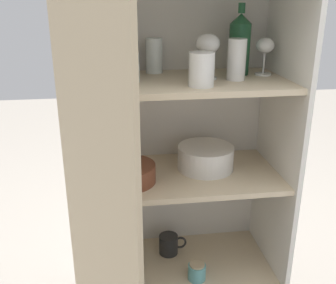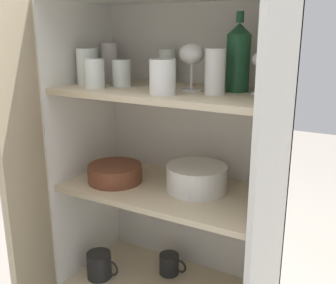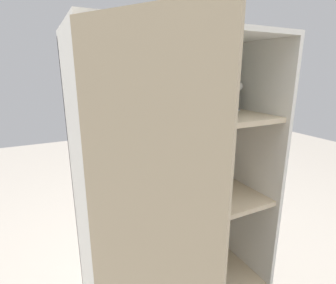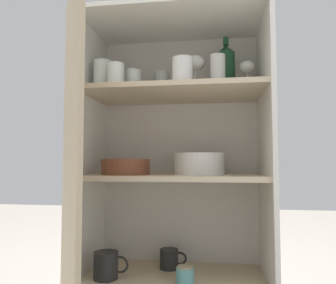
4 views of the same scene
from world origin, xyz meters
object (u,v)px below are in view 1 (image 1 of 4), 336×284
at_px(wine_bottle, 240,44).
at_px(mixing_bowl_large, 127,173).
at_px(plate_stack_white, 206,157).
at_px(storage_jar, 197,271).
at_px(coffee_mug_primary, 169,244).

distance_m(wine_bottle, mixing_bowl_large, 0.61).
relative_size(plate_stack_white, storage_jar, 3.07).
relative_size(wine_bottle, coffee_mug_primary, 2.10).
xyz_separation_m(coffee_mug_primary, storage_jar, (0.08, -0.18, -0.01)).
distance_m(plate_stack_white, mixing_bowl_large, 0.31).
height_order(mixing_bowl_large, storage_jar, mixing_bowl_large).
bearing_deg(mixing_bowl_large, storage_jar, -12.55).
distance_m(plate_stack_white, storage_jar, 0.44).
bearing_deg(wine_bottle, storage_jar, -134.95).
xyz_separation_m(mixing_bowl_large, coffee_mug_primary, (0.17, 0.12, -0.40)).
distance_m(wine_bottle, coffee_mug_primary, 0.86).
bearing_deg(mixing_bowl_large, plate_stack_white, 13.74).
relative_size(wine_bottle, plate_stack_white, 1.16).
bearing_deg(plate_stack_white, storage_jar, -111.08).
xyz_separation_m(plate_stack_white, storage_jar, (-0.05, -0.13, -0.42)).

